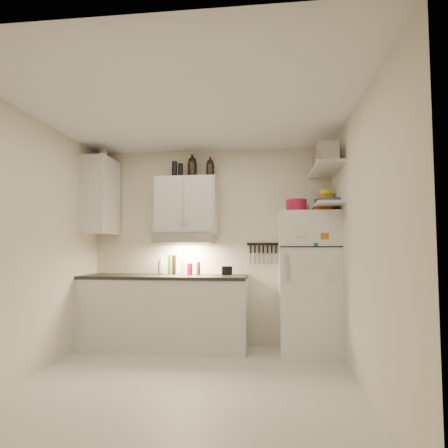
# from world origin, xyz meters

# --- Properties ---
(floor) EXTENTS (3.20, 3.00, 0.02)m
(floor) POSITION_xyz_m (0.00, 0.00, -0.01)
(floor) COLOR beige
(floor) RESTS_ON ground
(ceiling) EXTENTS (3.20, 3.00, 0.02)m
(ceiling) POSITION_xyz_m (0.00, 0.00, 2.61)
(ceiling) COLOR white
(ceiling) RESTS_ON ground
(back_wall) EXTENTS (3.20, 0.02, 2.60)m
(back_wall) POSITION_xyz_m (0.00, 1.51, 1.30)
(back_wall) COLOR beige
(back_wall) RESTS_ON ground
(left_wall) EXTENTS (0.02, 3.00, 2.60)m
(left_wall) POSITION_xyz_m (-1.61, 0.00, 1.30)
(left_wall) COLOR beige
(left_wall) RESTS_ON ground
(right_wall) EXTENTS (0.02, 3.00, 2.60)m
(right_wall) POSITION_xyz_m (1.61, 0.00, 1.30)
(right_wall) COLOR beige
(right_wall) RESTS_ON ground
(base_cabinet) EXTENTS (2.10, 0.60, 0.88)m
(base_cabinet) POSITION_xyz_m (-0.55, 1.20, 0.44)
(base_cabinet) COLOR silver
(base_cabinet) RESTS_ON floor
(countertop) EXTENTS (2.10, 0.62, 0.04)m
(countertop) POSITION_xyz_m (-0.55, 1.20, 0.90)
(countertop) COLOR black
(countertop) RESTS_ON base_cabinet
(upper_cabinet) EXTENTS (0.80, 0.33, 0.75)m
(upper_cabinet) POSITION_xyz_m (-0.30, 1.33, 1.83)
(upper_cabinet) COLOR silver
(upper_cabinet) RESTS_ON back_wall
(side_cabinet) EXTENTS (0.33, 0.55, 1.00)m
(side_cabinet) POSITION_xyz_m (-1.44, 1.20, 1.95)
(side_cabinet) COLOR silver
(side_cabinet) RESTS_ON left_wall
(range_hood) EXTENTS (0.76, 0.46, 0.12)m
(range_hood) POSITION_xyz_m (-0.30, 1.27, 1.39)
(range_hood) COLOR silver
(range_hood) RESTS_ON back_wall
(fridge) EXTENTS (0.70, 0.68, 1.70)m
(fridge) POSITION_xyz_m (1.25, 1.16, 0.85)
(fridge) COLOR white
(fridge) RESTS_ON floor
(shelf_hi) EXTENTS (0.30, 0.95, 0.03)m
(shelf_hi) POSITION_xyz_m (1.45, 1.02, 2.20)
(shelf_hi) COLOR silver
(shelf_hi) RESTS_ON right_wall
(shelf_lo) EXTENTS (0.30, 0.95, 0.03)m
(shelf_lo) POSITION_xyz_m (1.45, 1.02, 1.76)
(shelf_lo) COLOR silver
(shelf_lo) RESTS_ON right_wall
(knife_strip) EXTENTS (0.42, 0.02, 0.03)m
(knife_strip) POSITION_xyz_m (0.70, 1.49, 1.32)
(knife_strip) COLOR black
(knife_strip) RESTS_ON back_wall
(dutch_oven) EXTENTS (0.31, 0.31, 0.14)m
(dutch_oven) POSITION_xyz_m (1.11, 1.01, 1.77)
(dutch_oven) COLOR maroon
(dutch_oven) RESTS_ON fridge
(book_stack) EXTENTS (0.20, 0.24, 0.07)m
(book_stack) POSITION_xyz_m (1.41, 1.02, 1.74)
(book_stack) COLOR #B86117
(book_stack) RESTS_ON fridge
(spice_jar) EXTENTS (0.06, 0.06, 0.09)m
(spice_jar) POSITION_xyz_m (1.25, 1.11, 1.75)
(spice_jar) COLOR silver
(spice_jar) RESTS_ON fridge
(stock_pot) EXTENTS (0.35, 0.35, 0.21)m
(stock_pot) POSITION_xyz_m (1.49, 1.37, 2.32)
(stock_pot) COLOR silver
(stock_pot) RESTS_ON shelf_hi
(tin_a) EXTENTS (0.27, 0.26, 0.21)m
(tin_a) POSITION_xyz_m (1.47, 0.90, 2.32)
(tin_a) COLOR #AAAAAD
(tin_a) RESTS_ON shelf_hi
(tin_b) EXTENTS (0.23, 0.23, 0.19)m
(tin_b) POSITION_xyz_m (1.42, 0.62, 2.31)
(tin_b) COLOR #AAAAAD
(tin_b) RESTS_ON shelf_hi
(bowl_teal) EXTENTS (0.25, 0.25, 0.10)m
(bowl_teal) POSITION_xyz_m (1.47, 1.27, 1.82)
(bowl_teal) COLOR navy
(bowl_teal) RESTS_ON shelf_lo
(bowl_orange) EXTENTS (0.20, 0.20, 0.06)m
(bowl_orange) POSITION_xyz_m (1.49, 1.24, 1.90)
(bowl_orange) COLOR orange
(bowl_orange) RESTS_ON bowl_teal
(bowl_yellow) EXTENTS (0.16, 0.16, 0.05)m
(bowl_yellow) POSITION_xyz_m (1.49, 1.24, 1.96)
(bowl_yellow) COLOR yellow
(bowl_yellow) RESTS_ON bowl_orange
(plates) EXTENTS (0.32, 0.32, 0.07)m
(plates) POSITION_xyz_m (1.52, 1.00, 1.81)
(plates) COLOR navy
(plates) RESTS_ON shelf_lo
(growler_a) EXTENTS (0.14, 0.14, 0.29)m
(growler_a) POSITION_xyz_m (-0.23, 1.36, 2.35)
(growler_a) COLOR black
(growler_a) RESTS_ON upper_cabinet
(growler_b) EXTENTS (0.11, 0.11, 0.25)m
(growler_b) POSITION_xyz_m (0.01, 1.38, 2.33)
(growler_b) COLOR black
(growler_b) RESTS_ON upper_cabinet
(thermos_a) EXTENTS (0.08, 0.08, 0.19)m
(thermos_a) POSITION_xyz_m (-0.38, 1.33, 2.30)
(thermos_a) COLOR black
(thermos_a) RESTS_ON upper_cabinet
(thermos_b) EXTENTS (0.09, 0.09, 0.20)m
(thermos_b) POSITION_xyz_m (-0.45, 1.27, 2.30)
(thermos_b) COLOR black
(thermos_b) RESTS_ON upper_cabinet
(side_jar) EXTENTS (0.12, 0.12, 0.15)m
(side_jar) POSITION_xyz_m (-1.44, 1.28, 2.53)
(side_jar) COLOR silver
(side_jar) RESTS_ON side_cabinet
(soap_bottle) EXTENTS (0.11, 0.11, 0.28)m
(soap_bottle) POSITION_xyz_m (-0.63, 1.34, 1.06)
(soap_bottle) COLOR silver
(soap_bottle) RESTS_ON countertop
(pepper_mill) EXTENTS (0.06, 0.06, 0.17)m
(pepper_mill) POSITION_xyz_m (-0.13, 1.30, 1.00)
(pepper_mill) COLOR brown
(pepper_mill) RESTS_ON countertop
(oil_bottle) EXTENTS (0.06, 0.06, 0.25)m
(oil_bottle) POSITION_xyz_m (-0.50, 1.29, 1.05)
(oil_bottle) COLOR #47741D
(oil_bottle) RESTS_ON countertop
(vinegar_bottle) EXTENTS (0.06, 0.06, 0.25)m
(vinegar_bottle) POSITION_xyz_m (-0.46, 1.35, 1.05)
(vinegar_bottle) COLOR black
(vinegar_bottle) RESTS_ON countertop
(clear_bottle) EXTENTS (0.07, 0.07, 0.19)m
(clear_bottle) POSITION_xyz_m (-0.34, 1.34, 1.01)
(clear_bottle) COLOR silver
(clear_bottle) RESTS_ON countertop
(red_jar) EXTENTS (0.09, 0.09, 0.15)m
(red_jar) POSITION_xyz_m (-0.24, 1.27, 1.00)
(red_jar) COLOR maroon
(red_jar) RESTS_ON countertop
(caddy) EXTENTS (0.15, 0.12, 0.11)m
(caddy) POSITION_xyz_m (0.24, 1.35, 0.98)
(caddy) COLOR black
(caddy) RESTS_ON countertop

